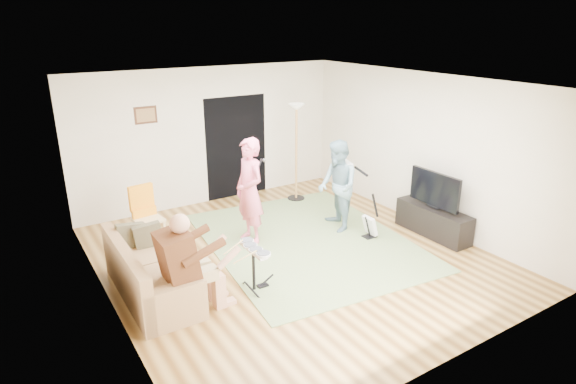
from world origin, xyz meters
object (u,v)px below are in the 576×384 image
object	(u,v)px
torchiere_lamp	(296,135)
tv_cabinet	(433,221)
drum_kit	(254,271)
guitar_spare	(370,225)
singer	(250,191)
television	(435,189)
guitarist	(337,186)
sofa	(146,279)
dining_chair	(148,224)

from	to	relation	value
torchiere_lamp	tv_cabinet	world-z (taller)	torchiere_lamp
drum_kit	guitar_spare	distance (m)	2.53
torchiere_lamp	guitar_spare	bearing A→B (deg)	-89.18
singer	television	world-z (taller)	singer
torchiere_lamp	television	xyz separation A→B (m)	(0.99, -2.74, -0.51)
drum_kit	television	bearing A→B (deg)	-0.85
drum_kit	singer	size ratio (longest dim) A/B	0.38
guitarist	guitar_spare	xyz separation A→B (m)	(0.26, -0.61, -0.58)
sofa	tv_cabinet	bearing A→B (deg)	-8.34
television	drum_kit	bearing A→B (deg)	179.15
drum_kit	torchiere_lamp	xyz separation A→B (m)	(2.46, 2.69, 1.07)
guitarist	singer	bearing A→B (deg)	-86.87
dining_chair	sofa	bearing A→B (deg)	-115.88
guitarist	torchiere_lamp	size ratio (longest dim) A/B	0.81
drum_kit	dining_chair	world-z (taller)	dining_chair
dining_chair	tv_cabinet	xyz separation A→B (m)	(4.27, -2.26, -0.11)
guitar_spare	television	size ratio (longest dim) A/B	0.79
guitar_spare	dining_chair	bearing A→B (deg)	151.50
torchiere_lamp	dining_chair	world-z (taller)	torchiere_lamp
sofa	singer	bearing A→B (deg)	21.12
drum_kit	tv_cabinet	xyz separation A→B (m)	(3.50, -0.05, -0.05)
sofa	tv_cabinet	size ratio (longest dim) A/B	1.38
guitarist	tv_cabinet	distance (m)	1.76
sofa	torchiere_lamp	bearing A→B (deg)	28.52
drum_kit	television	size ratio (longest dim) A/B	0.67
guitar_spare	dining_chair	xyz separation A→B (m)	(-3.27, 1.77, 0.13)
sofa	dining_chair	distance (m)	1.64
singer	sofa	bearing A→B (deg)	-71.22
singer	tv_cabinet	xyz separation A→B (m)	(2.78, -1.47, -0.64)
guitarist	torchiere_lamp	distance (m)	1.75
drum_kit	dining_chair	xyz separation A→B (m)	(-0.77, 2.21, 0.06)
guitar_spare	singer	bearing A→B (deg)	150.92
drum_kit	torchiere_lamp	distance (m)	3.80
drum_kit	television	world-z (taller)	television
sofa	guitarist	size ratio (longest dim) A/B	1.20
sofa	drum_kit	xyz separation A→B (m)	(1.29, -0.65, 0.04)
singer	torchiere_lamp	xyz separation A→B (m)	(1.75, 1.26, 0.48)
guitarist	guitar_spare	world-z (taller)	guitarist
guitar_spare	television	world-z (taller)	television
guitarist	television	xyz separation A→B (m)	(1.21, -1.10, 0.05)
sofa	television	world-z (taller)	television
singer	guitar_spare	world-z (taller)	singer
drum_kit	guitarist	size ratio (longest dim) A/B	0.42
singer	guitar_spare	bearing A→B (deg)	58.59
torchiere_lamp	television	size ratio (longest dim) A/B	1.96
drum_kit	guitarist	xyz separation A→B (m)	(2.24, 1.04, 0.51)
guitar_spare	dining_chair	size ratio (longest dim) A/B	0.79
drum_kit	television	xyz separation A→B (m)	(3.45, -0.05, 0.55)
drum_kit	dining_chair	size ratio (longest dim) A/B	0.68
torchiere_lamp	guitarist	bearing A→B (deg)	-97.74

